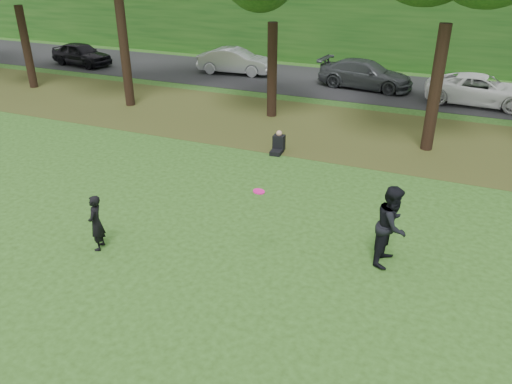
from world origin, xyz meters
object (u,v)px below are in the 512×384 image
player_left (96,223)px  seated_person (278,144)px  player_right (392,225)px  frisbee (259,191)px

player_left → seated_person: player_left is taller
player_left → player_right: player_right is taller
player_right → seated_person: size_ratio=2.44×
player_left → frisbee: size_ratio=3.92×
player_right → frisbee: 3.33m
player_right → seated_person: (-5.06, 5.77, -0.70)m
seated_person → player_left: bearing=-106.4°
player_left → seated_person: (1.84, 8.06, -0.43)m
frisbee → seated_person: bearing=107.2°
player_left → player_right: 7.28m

